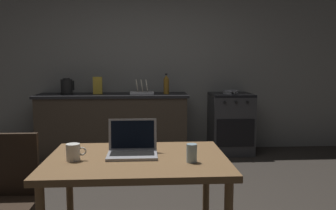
# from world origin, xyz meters

# --- Properties ---
(back_wall) EXTENTS (6.40, 0.10, 2.71)m
(back_wall) POSITION_xyz_m (0.30, 2.51, 1.35)
(back_wall) COLOR gray
(back_wall) RESTS_ON ground_plane
(kitchen_counter) EXTENTS (2.16, 0.64, 0.89)m
(kitchen_counter) POSITION_xyz_m (-0.48, 2.16, 0.45)
(kitchen_counter) COLOR #382D23
(kitchen_counter) RESTS_ON ground_plane
(stove_oven) EXTENTS (0.60, 0.62, 0.89)m
(stove_oven) POSITION_xyz_m (1.26, 2.16, 0.45)
(stove_oven) COLOR #2D2D30
(stove_oven) RESTS_ON ground_plane
(dining_table) EXTENTS (1.14, 0.85, 0.74)m
(dining_table) POSITION_xyz_m (-0.07, -0.79, 0.67)
(dining_table) COLOR brown
(dining_table) RESTS_ON ground_plane
(chair) EXTENTS (0.40, 0.40, 0.88)m
(chair) POSITION_xyz_m (-0.92, -0.76, 0.51)
(chair) COLOR #2D2116
(chair) RESTS_ON ground_plane
(laptop) EXTENTS (0.32, 0.25, 0.23)m
(laptop) POSITION_xyz_m (-0.10, -0.74, 0.79)
(laptop) COLOR #99999E
(laptop) RESTS_ON dining_table
(electric_kettle) EXTENTS (0.19, 0.17, 0.23)m
(electric_kettle) POSITION_xyz_m (-1.13, 2.16, 1.00)
(electric_kettle) COLOR black
(electric_kettle) RESTS_ON kitchen_counter
(bottle) EXTENTS (0.08, 0.08, 0.29)m
(bottle) POSITION_xyz_m (0.29, 2.11, 1.03)
(bottle) COLOR #8C601E
(bottle) RESTS_ON kitchen_counter
(frying_pan) EXTENTS (0.25, 0.42, 0.05)m
(frying_pan) POSITION_xyz_m (1.24, 2.13, 0.92)
(frying_pan) COLOR gray
(frying_pan) RESTS_ON stove_oven
(coffee_mug) EXTENTS (0.12, 0.08, 0.10)m
(coffee_mug) POSITION_xyz_m (-0.45, -0.85, 0.80)
(coffee_mug) COLOR silver
(coffee_mug) RESTS_ON dining_table
(drinking_glass) EXTENTS (0.06, 0.06, 0.11)m
(drinking_glass) POSITION_xyz_m (0.27, -0.93, 0.80)
(drinking_glass) COLOR #99B7C6
(drinking_glass) RESTS_ON dining_table
(cereal_box) EXTENTS (0.13, 0.05, 0.25)m
(cereal_box) POSITION_xyz_m (-0.69, 2.18, 1.01)
(cereal_box) COLOR gold
(cereal_box) RESTS_ON kitchen_counter
(dish_rack) EXTENTS (0.34, 0.26, 0.21)m
(dish_rack) POSITION_xyz_m (-0.06, 2.16, 0.94)
(dish_rack) COLOR silver
(dish_rack) RESTS_ON kitchen_counter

